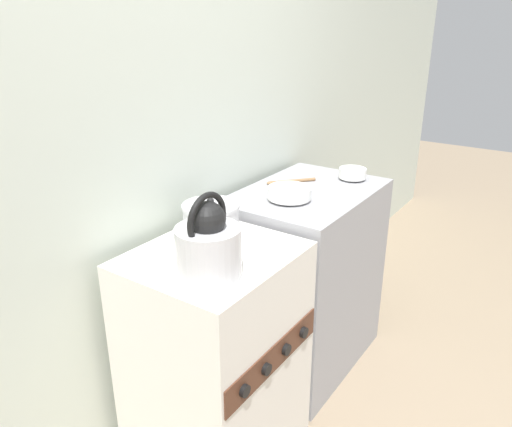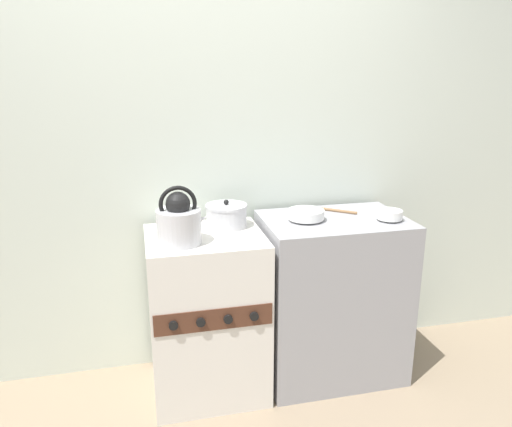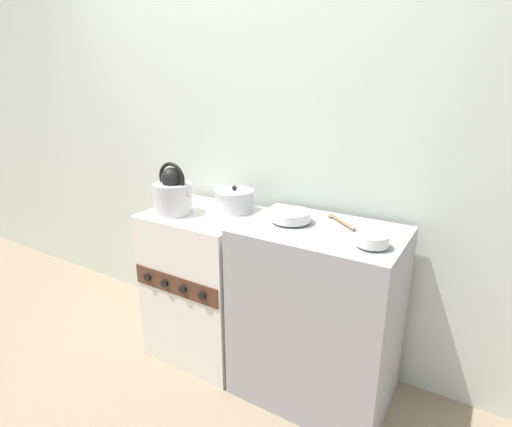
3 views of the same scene
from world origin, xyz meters
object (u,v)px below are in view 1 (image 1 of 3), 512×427
stove (217,356)px  cooking_pot (211,219)px  small_ceramic_bowl (353,173)px  kettle (209,245)px  enamel_bowl (289,193)px

stove → cooking_pot: 0.54m
small_ceramic_bowl → kettle: bearing=-180.0°
kettle → cooking_pot: kettle is taller
stove → cooking_pot: cooking_pot is taller
stove → small_ceramic_bowl: small_ceramic_bowl is taller
kettle → enamel_bowl: bearing=8.7°
stove → cooking_pot: size_ratio=4.02×
kettle → small_ceramic_bowl: kettle is taller
cooking_pot → enamel_bowl: (0.41, -0.11, 0.01)m
cooking_pot → kettle: bearing=-141.8°
cooking_pot → small_ceramic_bowl: bearing=-14.0°
cooking_pot → small_ceramic_bowl: 0.87m
stove → enamel_bowl: size_ratio=4.63×
kettle → cooking_pot: (0.27, 0.21, -0.05)m
stove → kettle: size_ratio=3.10×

